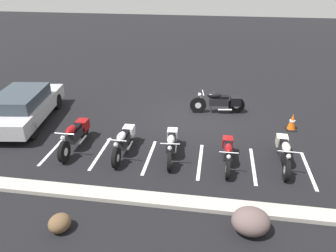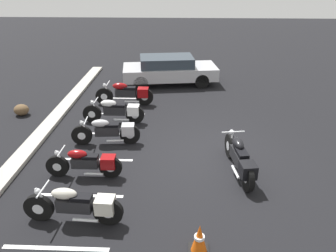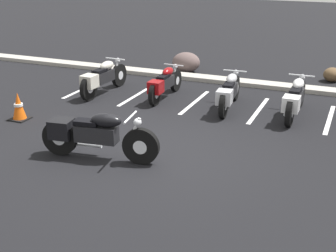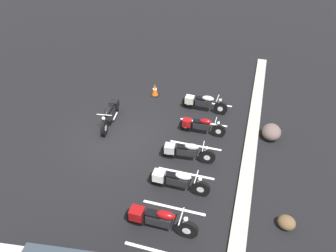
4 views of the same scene
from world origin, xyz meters
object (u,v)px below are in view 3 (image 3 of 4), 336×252
Objects in this scene: landscape_rock_1 at (332,75)px; traffic_cone at (19,107)px; parked_bike_1 at (164,83)px; landscape_rock_0 at (186,62)px; parked_bike_0 at (102,78)px; parked_bike_2 at (229,92)px; motorcycle_black_featured at (93,134)px; parked_bike_3 at (295,98)px.

traffic_cone is at bearing -135.04° from landscape_rock_1.
traffic_cone is at bearing 138.65° from parked_bike_1.
landscape_rock_0 is at bearing 71.34° from traffic_cone.
parked_bike_1 is (1.70, 0.25, -0.03)m from parked_bike_0.
parked_bike_2 reaches higher than parked_bike_1.
traffic_cone reaches higher than landscape_rock_1.
landscape_rock_1 is at bearing 56.17° from motorcycle_black_featured.
parked_bike_0 is 2.42× the size of landscape_rock_0.
traffic_cone is at bearing 166.68° from parked_bike_0.
parked_bike_3 is at bearing -92.57° from parked_bike_1.
parked_bike_1 reaches higher than landscape_rock_1.
parked_bike_3 reaches higher than landscape_rock_0.
landscape_rock_0 is at bearing 9.71° from parked_bike_1.
parked_bike_2 is at bearing -86.77° from parked_bike_0.
parked_bike_0 is (-1.98, 3.67, -0.03)m from motorcycle_black_featured.
parked_bike_0 is 2.61m from traffic_cone.
parked_bike_0 is 1.72m from parked_bike_1.
parked_bike_1 is at bearing 48.80° from traffic_cone.
parked_bike_3 reaches higher than parked_bike_1.
motorcycle_black_featured is 6.86m from landscape_rock_0.
parked_bike_3 is 3.94× the size of landscape_rock_1.
traffic_cone is at bearing 114.93° from parked_bike_3.
parked_bike_2 is at bearing -119.26° from landscape_rock_1.
parked_bike_0 is at bearing 85.93° from parked_bike_2.
landscape_rock_0 is at bearing 52.11° from parked_bike_3.
traffic_cone reaches higher than landscape_rock_0.
parked_bike_0 is at bearing 98.06° from parked_bike_1.
parked_bike_1 is 2.23× the size of landscape_rock_0.
parked_bike_1 is at bearing 85.98° from motorcycle_black_featured.
motorcycle_black_featured is 3.93m from parked_bike_1.
parked_bike_0 reaches higher than parked_bike_2.
parked_bike_3 reaches higher than parked_bike_0.
traffic_cone is at bearing 148.52° from motorcycle_black_featured.
landscape_rock_1 is (3.59, 7.43, -0.27)m from motorcycle_black_featured.
parked_bike_0 is at bearing 74.17° from traffic_cone.
parked_bike_0 is at bearing 110.23° from motorcycle_black_featured.
parked_bike_0 reaches higher than traffic_cone.
motorcycle_black_featured is 8.25m from landscape_rock_1.
motorcycle_black_featured is at bearing -23.41° from traffic_cone.
landscape_rock_1 is at bearing 8.02° from landscape_rock_0.
motorcycle_black_featured reaches higher than parked_bike_1.
parked_bike_2 is 3.83× the size of landscape_rock_1.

